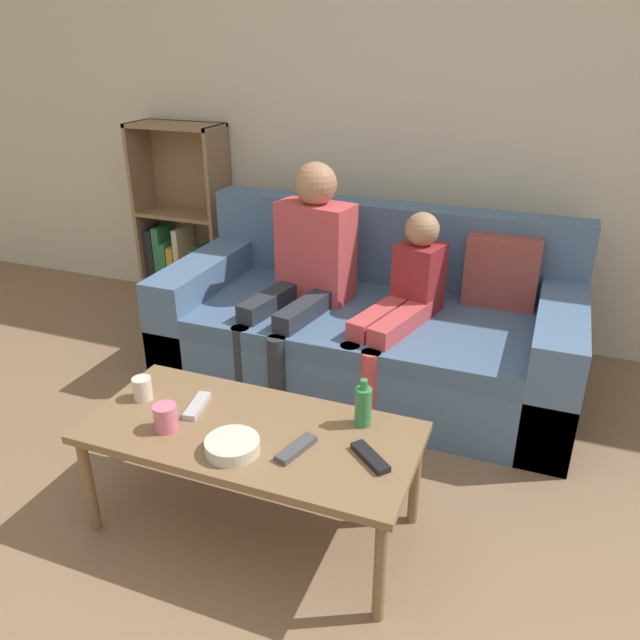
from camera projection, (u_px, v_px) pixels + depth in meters
name	position (u px, v px, depth m)	size (l,w,h in m)	color
wall_back	(440.00, 112.00, 3.42)	(12.00, 0.06, 2.60)	beige
couch	(371.00, 328.00, 3.28)	(2.07, 1.00, 0.86)	#4C6B93
bookshelf	(185.00, 239.00, 4.18)	(0.59, 0.28, 1.19)	#8E7051
coffee_table	(251.00, 439.00, 2.21)	(1.18, 0.55, 0.43)	brown
person_adult	(306.00, 260.00, 3.15)	(0.45, 0.72, 1.13)	#282D38
person_child	(401.00, 303.00, 2.98)	(0.37, 0.70, 0.93)	#C6474C
cup_near	(166.00, 417.00, 2.17)	(0.08, 0.08, 0.10)	pink
cup_far	(142.00, 388.00, 2.35)	(0.07, 0.07, 0.09)	silver
tv_remote_0	(296.00, 449.00, 2.07)	(0.09, 0.18, 0.02)	#47474C
tv_remote_1	(370.00, 457.00, 2.03)	(0.16, 0.15, 0.02)	black
tv_remote_2	(197.00, 406.00, 2.30)	(0.08, 0.18, 0.02)	#B7B7BC
snack_bowl	(232.00, 446.00, 2.06)	(0.18, 0.18, 0.05)	beige
bottle	(363.00, 406.00, 2.18)	(0.06, 0.06, 0.18)	#33844C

